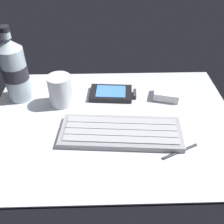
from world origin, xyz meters
TOP-DOWN VIEW (x-y plane):
  - ground_plane at (0.00, -0.23)cm, footprint 64.00×48.00cm
  - keyboard at (2.02, -5.02)cm, footprint 29.74×13.13cm
  - handheld_device at (0.66, 11.49)cm, footprint 13.21×8.53cm
  - juice_cup at (-13.75, 8.12)cm, footprint 6.40×6.40cm
  - water_bottle at (-25.72, 11.28)cm, footprint 6.73×6.73cm
  - charger_block at (15.89, 10.04)cm, footprint 8.21×7.22cm
  - stylus_pen at (15.00, -11.00)cm, footprint 8.88×4.71cm

SIDE VIEW (x-z plane):
  - ground_plane at x=0.00cm, z-range -2.39..0.41cm
  - stylus_pen at x=15.00cm, z-range 0.00..0.70cm
  - handheld_device at x=0.66cm, z-range -0.02..1.48cm
  - keyboard at x=2.02cm, z-range -0.04..1.66cm
  - charger_block at x=15.89cm, z-range 0.00..2.40cm
  - juice_cup at x=-13.75cm, z-range -0.34..8.16cm
  - water_bottle at x=-25.72cm, z-range -1.39..19.41cm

